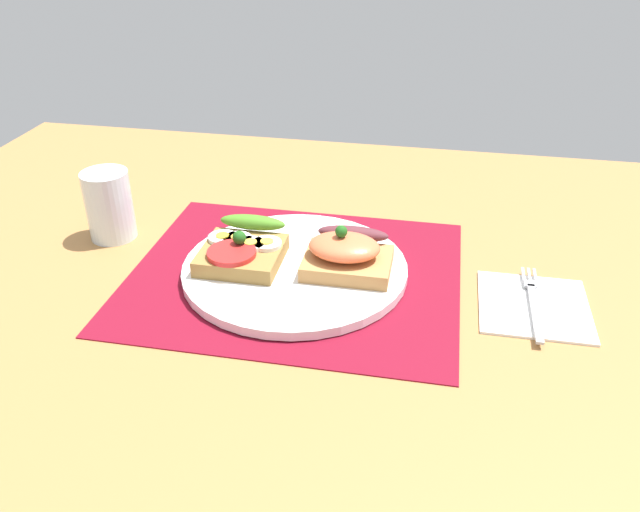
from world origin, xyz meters
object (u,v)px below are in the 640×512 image
napkin (534,305)px  fork (533,300)px  plate (295,269)px  drinking_glass (109,205)px  sandwich_salmon (347,253)px  sandwich_egg_tomato (243,249)px

napkin → fork: 0.51cm
plate → fork: (26.99, -1.37, -0.09)cm
plate → drinking_glass: size_ratio=2.93×
sandwich_salmon → drinking_glass: (-31.43, 4.33, 1.08)cm
napkin → fork: bearing=131.5°
fork → drinking_glass: (-52.37, 6.17, 3.74)cm
sandwich_salmon → fork: bearing=-5.0°
sandwich_egg_tomato → sandwich_salmon: sandwich_salmon is taller
sandwich_egg_tomato → napkin: sandwich_egg_tomato is taller
sandwich_salmon → sandwich_egg_tomato: bearing=-177.9°
sandwich_salmon → fork: size_ratio=0.69×
sandwich_egg_tomato → drinking_glass: drinking_glass is taller
sandwich_egg_tomato → fork: (33.27, -1.39, -2.10)cm
plate → sandwich_egg_tomato: 6.60cm
sandwich_egg_tomato → fork: 33.37cm
drinking_glass → fork: bearing=-6.7°
sandwich_egg_tomato → drinking_glass: size_ratio=1.18×
sandwich_egg_tomato → napkin: 33.54cm
plate → napkin: (27.13, -1.53, -0.55)cm
drinking_glass → sandwich_salmon: bearing=-7.8°
fork → napkin: bearing=-48.5°
plate → drinking_glass: (-25.39, 4.80, 3.65)cm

